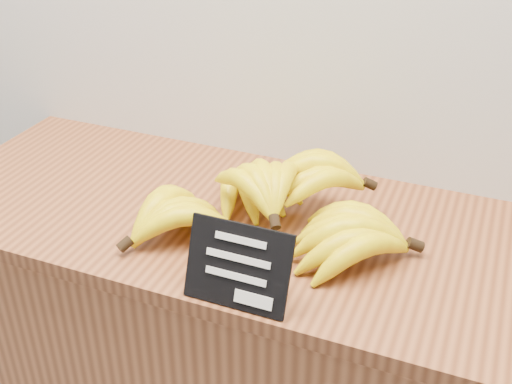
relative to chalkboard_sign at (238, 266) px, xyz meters
The scene contains 3 objects.
counter_top 0.25m from the chalkboard_sign, 100.69° to the left, with size 1.40×0.54×0.03m, color brown.
chalkboard_sign is the anchor object (origin of this frame).
banana_pile 0.21m from the chalkboard_sign, 96.31° to the left, with size 0.58×0.37×0.12m.
Camera 1 is at (0.21, 1.78, 1.60)m, focal length 45.00 mm.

